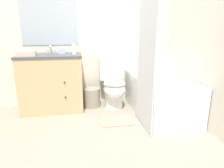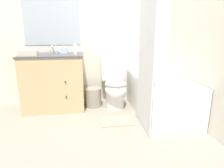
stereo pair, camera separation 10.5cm
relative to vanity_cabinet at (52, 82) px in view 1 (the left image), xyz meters
The scene contains 14 objects.
ground_plane 1.52m from the vanity_cabinet, 58.98° to the right, with size 14.00×14.00×0.00m, color gray.
wall_back 1.14m from the vanity_cabinet, 22.02° to the left, with size 8.00×0.06×2.50m.
wall_right 2.20m from the vanity_cabinet, 13.68° to the right, with size 0.05×2.52×2.50m.
vanity_cabinet is the anchor object (origin of this frame).
sink_faucet 0.50m from the vanity_cabinet, 90.00° to the left, with size 0.14×0.12×0.12m.
toilet 0.97m from the vanity_cabinet, ahead, with size 0.39×0.63×0.78m.
bathtub 1.66m from the vanity_cabinet, 14.66° to the right, with size 0.72×1.39×0.56m.
shower_curtain 1.57m from the vanity_cabinet, 33.49° to the right, with size 0.02×0.60×2.00m.
wastebasket 0.68m from the vanity_cabinet, ahead, with size 0.27×0.27×0.31m.
tissue_box 0.52m from the vanity_cabinet, 30.06° to the left, with size 0.11×0.12×0.11m.
soap_dispenser 0.62m from the vanity_cabinet, ahead, with size 0.05×0.05×0.18m.
hand_towel_folded 0.57m from the vanity_cabinet, 155.61° to the right, with size 0.25×0.13×0.08m.
bath_towel_folded 1.71m from the vanity_cabinet, 30.07° to the right, with size 0.33×0.24×0.07m.
bath_mat 1.19m from the vanity_cabinet, 35.36° to the right, with size 0.44×0.31×0.02m.
Camera 1 is at (-0.37, -1.88, 1.25)m, focal length 32.00 mm.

